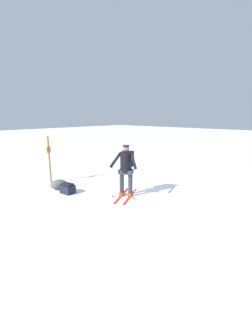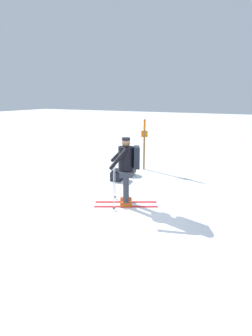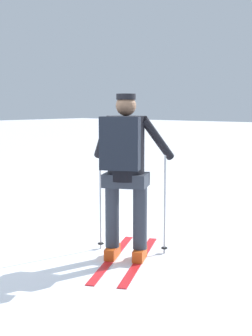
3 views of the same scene
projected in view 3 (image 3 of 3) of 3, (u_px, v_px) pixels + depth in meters
ground_plane at (64, 252)px, 5.32m from camera, size 80.00×80.00×0.00m
skier at (125, 164)px, 4.90m from camera, size 1.64×1.14×1.77m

